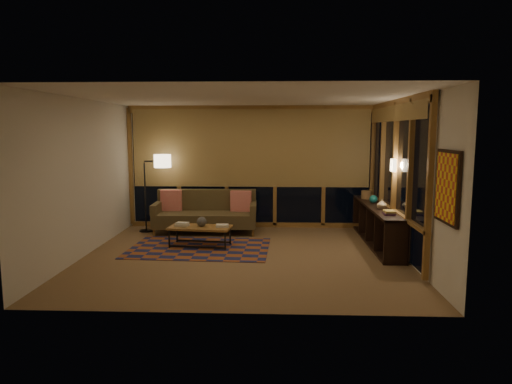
{
  "coord_description": "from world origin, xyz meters",
  "views": [
    {
      "loc": [
        0.53,
        -7.66,
        2.16
      ],
      "look_at": [
        0.2,
        0.46,
        1.06
      ],
      "focal_mm": 32.0,
      "sensor_mm": 36.0,
      "label": 1
    }
  ],
  "objects_px": {
    "bookshelf": "(376,225)",
    "coffee_table": "(200,237)",
    "sofa": "(205,212)",
    "floor_lamp": "(145,193)"
  },
  "relations": [
    {
      "from": "sofa",
      "to": "bookshelf",
      "type": "relative_size",
      "value": 0.73
    },
    {
      "from": "bookshelf",
      "to": "coffee_table",
      "type": "bearing_deg",
      "value": -173.51
    },
    {
      "from": "sofa",
      "to": "floor_lamp",
      "type": "xyz_separation_m",
      "value": [
        -1.3,
        0.08,
        0.39
      ]
    },
    {
      "from": "floor_lamp",
      "to": "bookshelf",
      "type": "relative_size",
      "value": 0.57
    },
    {
      "from": "floor_lamp",
      "to": "coffee_table",
      "type": "bearing_deg",
      "value": -60.68
    },
    {
      "from": "sofa",
      "to": "bookshelf",
      "type": "height_order",
      "value": "sofa"
    },
    {
      "from": "sofa",
      "to": "coffee_table",
      "type": "xyz_separation_m",
      "value": [
        0.08,
        -1.17,
        -0.25
      ]
    },
    {
      "from": "coffee_table",
      "to": "bookshelf",
      "type": "xyz_separation_m",
      "value": [
        3.34,
        0.38,
        0.17
      ]
    },
    {
      "from": "coffee_table",
      "to": "floor_lamp",
      "type": "bearing_deg",
      "value": 144.34
    },
    {
      "from": "sofa",
      "to": "floor_lamp",
      "type": "bearing_deg",
      "value": 175.15
    }
  ]
}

